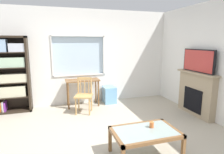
% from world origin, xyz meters
% --- Properties ---
extents(ground, '(6.06, 5.51, 0.02)m').
position_xyz_m(ground, '(0.00, 0.00, -0.01)').
color(ground, '#B2A893').
extents(wall_back_with_window, '(5.06, 0.15, 2.71)m').
position_xyz_m(wall_back_with_window, '(0.02, 2.26, 1.35)').
color(wall_back_with_window, white).
rests_on(wall_back_with_window, ground).
extents(wall_right, '(0.12, 4.71, 2.71)m').
position_xyz_m(wall_right, '(2.59, 0.00, 1.35)').
color(wall_right, white).
rests_on(wall_right, ground).
extents(bookshelf, '(0.90, 0.38, 1.94)m').
position_xyz_m(bookshelf, '(-1.96, 2.01, 1.04)').
color(bookshelf, '#2D2319').
rests_on(bookshelf, ground).
extents(desk_under_window, '(0.92, 0.43, 0.76)m').
position_xyz_m(desk_under_window, '(-0.14, 1.91, 0.62)').
color(desk_under_window, brown).
rests_on(desk_under_window, ground).
extents(wooden_chair, '(0.53, 0.52, 0.90)m').
position_xyz_m(wooden_chair, '(-0.19, 1.39, 0.46)').
color(wooden_chair, tan).
rests_on(wooden_chair, ground).
extents(plastic_drawer_unit, '(0.35, 0.40, 0.48)m').
position_xyz_m(plastic_drawer_unit, '(0.65, 1.96, 0.24)').
color(plastic_drawer_unit, '#72ADDB').
rests_on(plastic_drawer_unit, ground).
extents(fireplace, '(0.26, 1.19, 1.08)m').
position_xyz_m(fireplace, '(2.43, 0.42, 0.54)').
color(fireplace, tan).
rests_on(fireplace, ground).
extents(tv, '(0.06, 0.98, 0.55)m').
position_xyz_m(tv, '(2.42, 0.42, 1.35)').
color(tv, black).
rests_on(tv, fireplace).
extents(coffee_table, '(1.02, 0.66, 0.44)m').
position_xyz_m(coffee_table, '(0.42, -0.80, 0.38)').
color(coffee_table, '#8C9E99').
rests_on(coffee_table, ground).
extents(sippy_cup, '(0.07, 0.07, 0.09)m').
position_xyz_m(sippy_cup, '(0.56, -0.73, 0.48)').
color(sippy_cup, orange).
rests_on(sippy_cup, coffee_table).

